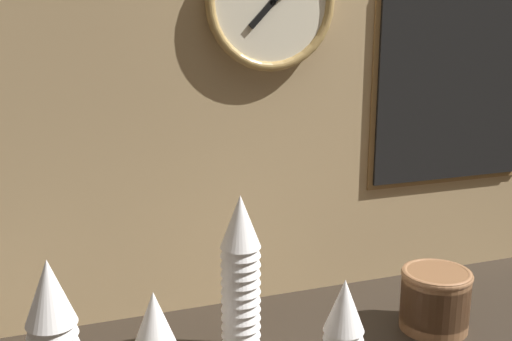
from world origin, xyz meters
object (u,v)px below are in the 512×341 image
cup_stack_center (241,276)px  cup_stack_center_left (155,338)px  cup_stack_center_right (344,323)px  wall_clock (271,2)px  menu_board (452,86)px  bowl_stack_right (436,299)px

cup_stack_center → cup_stack_center_left: 0.19m
cup_stack_center_right → wall_clock: 0.64m
menu_board → cup_stack_center_right: bearing=-143.9°
cup_stack_center_left → wall_clock: bearing=38.2°
cup_stack_center → wall_clock: (0.13, 0.19, 0.49)m
cup_stack_center → cup_stack_center_right: 0.20m
cup_stack_center_right → menu_board: menu_board is taller
menu_board → bowl_stack_right: bearing=-126.4°
menu_board → cup_stack_center_left: bearing=-161.9°
cup_stack_center_left → bowl_stack_right: cup_stack_center_left is taller
cup_stack_center_right → cup_stack_center_left: (-0.33, 0.06, 0.00)m
cup_stack_center → wall_clock: bearing=55.9°
cup_stack_center_left → menu_board: menu_board is taller
cup_stack_center → bowl_stack_right: cup_stack_center is taller
wall_clock → cup_stack_center: bearing=-124.1°
cup_stack_center_right → bowl_stack_right: size_ratio=1.20×
cup_stack_center → bowl_stack_right: (0.40, -0.05, -0.09)m
cup_stack_center → wall_clock: wall_clock is taller
bowl_stack_right → cup_stack_center_left: bearing=179.8°
cup_stack_center → menu_board: 0.69m
cup_stack_center_left → wall_clock: size_ratio=0.62×
cup_stack_center_left → bowl_stack_right: size_ratio=1.20×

